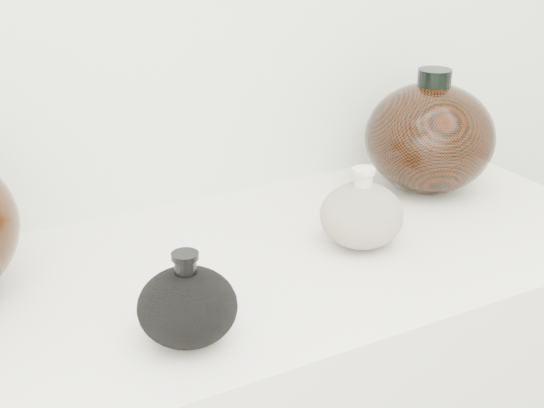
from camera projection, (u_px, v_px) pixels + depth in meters
black_gourd_vase at (187, 306)px, 0.87m from camera, size 0.15×0.15×0.11m
cream_gourd_vase at (362, 215)px, 1.10m from camera, size 0.16×0.16×0.12m
right_round_pot at (429, 137)px, 1.29m from camera, size 0.28×0.28×0.21m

